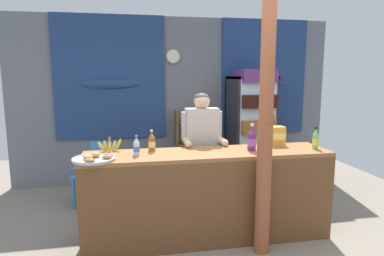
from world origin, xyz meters
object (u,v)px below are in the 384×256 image
Objects in this scene: soda_bottle_lime_soda at (315,139)px; stall_counter at (210,189)px; timber_post at (265,128)px; soda_bottle_grape_soda at (252,139)px; soda_bottle_water at (136,147)px; soda_bottle_iced_tea at (152,142)px; bottle_shelf_rack at (190,146)px; plastic_lawn_chair at (98,170)px; banana_bunch at (110,146)px; snack_box_choco_powder at (276,136)px; drink_fridge at (251,123)px; pastry_tray at (94,159)px; shopkeeper at (202,141)px.

stall_counter is at bearing -177.97° from soda_bottle_lime_soda.
soda_bottle_grape_soda is (0.02, 0.39, -0.18)m from timber_post.
soda_bottle_water is (-1.22, 0.40, -0.22)m from timber_post.
timber_post reaches higher than soda_bottle_iced_tea.
timber_post is 2.38m from bottle_shelf_rack.
plastic_lawn_chair is at bearing -154.80° from bottle_shelf_rack.
timber_post is 1.30m from soda_bottle_water.
timber_post is 11.51× the size of soda_bottle_iced_tea.
soda_bottle_grape_soda is 1.17× the size of soda_bottle_lime_soda.
timber_post reaches higher than soda_bottle_grape_soda.
plastic_lawn_chair is 4.15× the size of soda_bottle_water.
stall_counter is 1.30m from soda_bottle_lime_soda.
soda_bottle_lime_soda is (1.21, 0.04, 0.49)m from stall_counter.
banana_bunch is at bearing 170.81° from soda_bottle_grape_soda.
soda_bottle_iced_tea reaches higher than snack_box_choco_powder.
bottle_shelf_rack is 1.86m from snack_box_choco_powder.
stall_counter is 1.41× the size of drink_fridge.
soda_bottle_lime_soda is at bearing 2.03° from stall_counter.
soda_bottle_iced_tea is 1.06× the size of snack_box_choco_powder.
bottle_shelf_rack is at bearing 119.05° from soda_bottle_lime_soda.
bottle_shelf_rack reaches higher than snack_box_choco_powder.
timber_post is at bearing -107.24° from drink_fridge.
pastry_tray is (-1.63, 0.25, -0.28)m from timber_post.
soda_bottle_water is at bearing -39.93° from banana_bunch.
soda_bottle_iced_tea is at bearing 151.70° from timber_post.
soda_bottle_grape_soda is 1.24m from soda_bottle_water.
timber_post is 9.81× the size of banana_bunch.
soda_bottle_iced_tea is 0.66m from pastry_tray.
pastry_tray is at bearing -177.97° from soda_bottle_lime_soda.
drink_fridge is at bearing 37.58° from pastry_tray.
soda_bottle_iced_tea is (-1.05, 0.57, -0.21)m from timber_post.
pastry_tray is (0.11, -1.35, 0.50)m from plastic_lawn_chair.
shopkeeper reaches higher than stall_counter.
soda_bottle_water is 1.96m from soda_bottle_lime_soda.
pastry_tray is (-1.65, -0.13, -0.10)m from soda_bottle_grape_soda.
drink_fridge reaches higher than pastry_tray.
snack_box_choco_powder is (0.82, -0.30, 0.09)m from shopkeeper.
soda_bottle_lime_soda is (1.17, -0.58, 0.09)m from shopkeeper.
soda_bottle_water reaches higher than pastry_tray.
bottle_shelf_rack reaches higher than stall_counter.
plastic_lawn_chair is (-1.27, 1.31, -0.10)m from stall_counter.
soda_bottle_grape_soda is at bearing -110.61° from drink_fridge.
soda_bottle_water is 0.76× the size of banana_bunch.
timber_post is 12.16× the size of snack_box_choco_powder.
soda_bottle_grape_soda is (-0.60, -1.59, 0.07)m from drink_fridge.
snack_box_choco_powder is 1.90m from banana_bunch.
soda_bottle_grape_soda is (0.48, 0.09, 0.50)m from stall_counter.
bottle_shelf_rack is 5.89× the size of soda_bottle_water.
soda_bottle_iced_tea is 0.45m from banana_bunch.
soda_bottle_grape_soda is at bearing -0.64° from soda_bottle_water.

